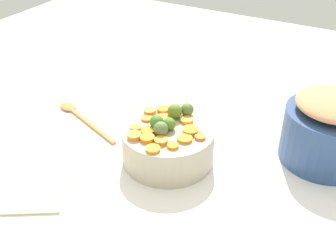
% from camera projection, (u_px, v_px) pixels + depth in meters
% --- Properties ---
extents(tabletop, '(2.40, 2.40, 0.02)m').
position_uv_depth(tabletop, '(155.00, 160.00, 1.10)').
color(tabletop, white).
rests_on(tabletop, ground).
extents(serving_bowl_carrots, '(0.23, 0.23, 0.09)m').
position_uv_depth(serving_bowl_carrots, '(168.00, 145.00, 1.06)').
color(serving_bowl_carrots, '#B6AB91').
rests_on(serving_bowl_carrots, tabletop).
extents(metal_pot, '(0.23, 0.23, 0.14)m').
position_uv_depth(metal_pot, '(327.00, 135.00, 1.05)').
color(metal_pot, navy).
rests_on(metal_pot, tabletop).
extents(stuffing_mound, '(0.19, 0.19, 0.04)m').
position_uv_depth(stuffing_mound, '(335.00, 104.00, 1.00)').
color(stuffing_mound, tan).
rests_on(stuffing_mound, metal_pot).
extents(carrot_slice_0, '(0.03, 0.03, 0.01)m').
position_uv_depth(carrot_slice_0, '(136.00, 128.00, 1.04)').
color(carrot_slice_0, orange).
rests_on(carrot_slice_0, serving_bowl_carrots).
extents(carrot_slice_1, '(0.05, 0.05, 0.01)m').
position_uv_depth(carrot_slice_1, '(153.00, 149.00, 0.96)').
color(carrot_slice_1, orange).
rests_on(carrot_slice_1, serving_bowl_carrots).
extents(carrot_slice_2, '(0.05, 0.05, 0.01)m').
position_uv_depth(carrot_slice_2, '(147.00, 131.00, 1.02)').
color(carrot_slice_2, orange).
rests_on(carrot_slice_2, serving_bowl_carrots).
extents(carrot_slice_3, '(0.05, 0.05, 0.01)m').
position_uv_depth(carrot_slice_3, '(164.00, 119.00, 1.07)').
color(carrot_slice_3, orange).
rests_on(carrot_slice_3, serving_bowl_carrots).
extents(carrot_slice_4, '(0.04, 0.04, 0.01)m').
position_uv_depth(carrot_slice_4, '(187.00, 120.00, 1.06)').
color(carrot_slice_4, orange).
rests_on(carrot_slice_4, serving_bowl_carrots).
extents(carrot_slice_5, '(0.06, 0.06, 0.01)m').
position_uv_depth(carrot_slice_5, '(191.00, 130.00, 1.02)').
color(carrot_slice_5, orange).
rests_on(carrot_slice_5, serving_bowl_carrots).
extents(carrot_slice_6, '(0.04, 0.04, 0.01)m').
position_uv_depth(carrot_slice_6, '(147.00, 138.00, 0.99)').
color(carrot_slice_6, orange).
rests_on(carrot_slice_6, serving_bowl_carrots).
extents(carrot_slice_7, '(0.04, 0.04, 0.01)m').
position_uv_depth(carrot_slice_7, '(173.00, 146.00, 0.97)').
color(carrot_slice_7, orange).
rests_on(carrot_slice_7, serving_bowl_carrots).
extents(carrot_slice_8, '(0.03, 0.03, 0.01)m').
position_uv_depth(carrot_slice_8, '(200.00, 137.00, 1.00)').
color(carrot_slice_8, orange).
rests_on(carrot_slice_8, serving_bowl_carrots).
extents(carrot_slice_9, '(0.04, 0.04, 0.01)m').
position_uv_depth(carrot_slice_9, '(163.00, 110.00, 1.11)').
color(carrot_slice_9, orange).
rests_on(carrot_slice_9, serving_bowl_carrots).
extents(carrot_slice_10, '(0.03, 0.03, 0.01)m').
position_uv_depth(carrot_slice_10, '(147.00, 118.00, 1.07)').
color(carrot_slice_10, orange).
rests_on(carrot_slice_10, serving_bowl_carrots).
extents(carrot_slice_11, '(0.04, 0.04, 0.01)m').
position_uv_depth(carrot_slice_11, '(161.00, 141.00, 0.98)').
color(carrot_slice_11, orange).
rests_on(carrot_slice_11, serving_bowl_carrots).
extents(carrot_slice_12, '(0.04, 0.04, 0.01)m').
position_uv_depth(carrot_slice_12, '(134.00, 136.00, 1.00)').
color(carrot_slice_12, orange).
rests_on(carrot_slice_12, serving_bowl_carrots).
extents(carrot_slice_13, '(0.05, 0.05, 0.01)m').
position_uv_depth(carrot_slice_13, '(150.00, 111.00, 1.10)').
color(carrot_slice_13, orange).
rests_on(carrot_slice_13, serving_bowl_carrots).
extents(carrot_slice_14, '(0.05, 0.05, 0.01)m').
position_uv_depth(carrot_slice_14, '(185.00, 139.00, 0.99)').
color(carrot_slice_14, orange).
rests_on(carrot_slice_14, serving_bowl_carrots).
extents(brussels_sprout_0, '(0.04, 0.04, 0.04)m').
position_uv_depth(brussels_sprout_0, '(157.00, 122.00, 1.03)').
color(brussels_sprout_0, '#437F29').
rests_on(brussels_sprout_0, serving_bowl_carrots).
extents(brussels_sprout_1, '(0.03, 0.03, 0.03)m').
position_uv_depth(brussels_sprout_1, '(187.00, 109.00, 1.08)').
color(brussels_sprout_1, '#587636').
rests_on(brussels_sprout_1, serving_bowl_carrots).
extents(brussels_sprout_2, '(0.04, 0.04, 0.04)m').
position_uv_depth(brussels_sprout_2, '(161.00, 129.00, 1.00)').
color(brussels_sprout_2, '#5C7340').
rests_on(brussels_sprout_2, serving_bowl_carrots).
extents(brussels_sprout_3, '(0.04, 0.04, 0.04)m').
position_uv_depth(brussels_sprout_3, '(175.00, 111.00, 1.07)').
color(brussels_sprout_3, '#5C7A25').
rests_on(brussels_sprout_3, serving_bowl_carrots).
extents(brussels_sprout_4, '(0.03, 0.03, 0.03)m').
position_uv_depth(brussels_sprout_4, '(169.00, 124.00, 1.03)').
color(brussels_sprout_4, '#557D26').
rests_on(brussels_sprout_4, serving_bowl_carrots).
extents(wooden_spoon, '(0.28, 0.13, 0.01)m').
position_uv_depth(wooden_spoon, '(77.00, 114.00, 1.27)').
color(wooden_spoon, '#B17B3F').
rests_on(wooden_spoon, tabletop).
extents(dish_towel, '(0.22, 0.19, 0.01)m').
position_uv_depth(dish_towel, '(22.00, 198.00, 0.96)').
color(dish_towel, '#BFB895').
rests_on(dish_towel, tabletop).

